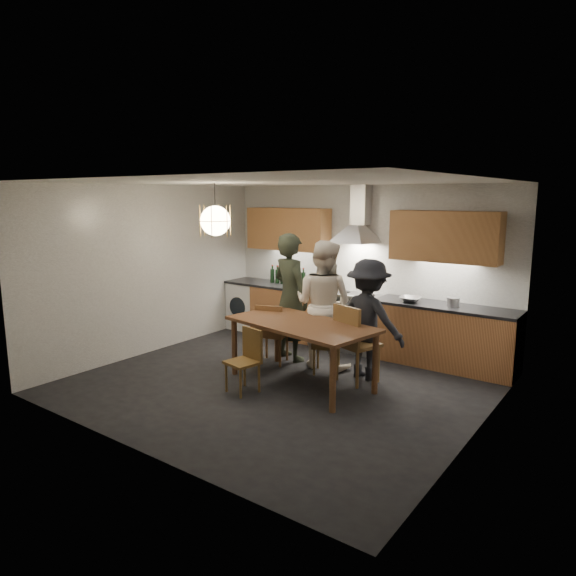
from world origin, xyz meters
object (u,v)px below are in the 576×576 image
Objects in this scene: chair_back_left at (271,330)px; person_right at (368,319)px; person_left at (291,297)px; stock_pot at (453,302)px; person_mid at (323,304)px; chair_front at (247,356)px; mixing_bowl at (410,299)px; dining_table at (301,330)px; wine_bottles at (288,276)px.

person_right is (1.38, 0.33, 0.30)m from chair_back_left.
person_left is 2.31m from stock_pot.
person_mid is (0.65, 0.38, 0.40)m from chair_back_left.
chair_front is at bearing -127.16° from stock_pot.
chair_back_left is at bearing 122.45° from chair_front.
person_right reaches higher than mixing_bowl.
dining_table is 2.44m from wine_bottles.
person_left is 10.85× the size of stock_pot.
mixing_bowl is 2.34m from wine_bottles.
chair_front is (0.39, -0.99, -0.05)m from chair_back_left.
mixing_bowl is at bearing 75.28° from dining_table.
person_right is 1.30m from stock_pot.
dining_table is 0.93m from person_right.
person_right is at bearing -100.54° from mixing_bowl.
chair_back_left is 1.74m from wine_bottles.
person_right is 1.00m from mixing_bowl.
chair_back_left is 0.59m from person_left.
chair_front is 0.42× the size of person_left.
chair_back_left is 0.55× the size of person_right.
mixing_bowl is (0.18, 0.98, 0.13)m from person_right.
mixing_bowl reaches higher than dining_table.
chair_front is at bearing -113.98° from dining_table.
mixing_bowl is (1.49, 0.93, -0.01)m from person_left.
person_left reaches higher than person_mid.
wine_bottles is at bearing -80.21° from chair_back_left.
person_right is at bearing -165.86° from person_left.
dining_table is at bearing -49.80° from wine_bottles.
wine_bottles is (-1.56, 1.85, 0.33)m from dining_table.
person_right is (0.73, -0.04, -0.10)m from person_mid.
person_right reaches higher than wine_bottles.
stock_pot is at bearing 4.76° from mixing_bowl.
person_left is 1.75m from mixing_bowl.
chair_back_left is 1.20× the size of wine_bottles.
person_mid is 2.45× the size of wine_bottles.
chair_front is 1.69m from person_right.
person_left reaches higher than dining_table.
chair_front is at bearing 93.34° from chair_back_left.
person_right is at bearing 175.67° from chair_back_left.
person_right is 2.17× the size of wine_bottles.
wine_bottles is at bearing 177.95° from stock_pot.
person_mid reaches higher than wine_bottles.
chair_back_left is at bearing -147.91° from stock_pot.
dining_table is 6.56× the size of mixing_bowl.
dining_table is 1.87m from mixing_bowl.
chair_front is at bearing -117.04° from mixing_bowl.
person_mid is 0.74m from person_right.
wine_bottles is at bearing -35.73° from person_left.
chair_back_left reaches higher than chair_front.
person_left is 1.17× the size of person_right.
dining_table is 2.81× the size of wine_bottles.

